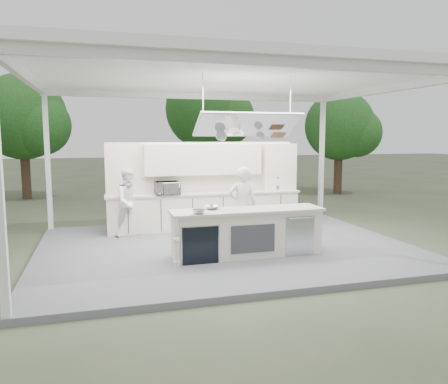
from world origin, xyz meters
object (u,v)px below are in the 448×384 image
object	(u,v)px
head_chef	(243,206)
sous_chef	(130,202)
back_counter	(205,210)
demo_island	(246,232)

from	to	relation	value
head_chef	sous_chef	size ratio (longest dim) A/B	1.05
back_counter	sous_chef	world-z (taller)	sous_chef
back_counter	demo_island	bearing A→B (deg)	-86.37
demo_island	back_counter	bearing A→B (deg)	93.63
demo_island	head_chef	world-z (taller)	head_chef
head_chef	sous_chef	xyz separation A→B (m)	(-2.35, 1.52, -0.04)
back_counter	head_chef	distance (m)	1.95
head_chef	sous_chef	world-z (taller)	head_chef
back_counter	head_chef	world-z (taller)	head_chef
head_chef	demo_island	bearing A→B (deg)	83.14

